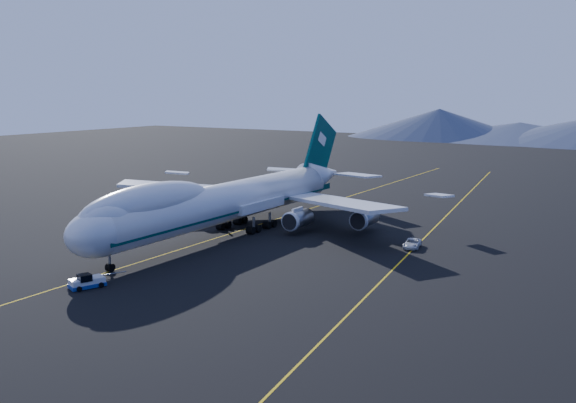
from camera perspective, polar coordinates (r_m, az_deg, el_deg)
The scene contains 6 objects.
ground at distance 109.33m, azimuth -5.34°, elevation -2.92°, with size 500.00×500.00×0.00m, color black.
taxiway_line_main at distance 109.33m, azimuth -5.34°, elevation -2.92°, with size 0.25×220.00×0.01m, color gold.
taxiway_line_side at distance 103.95m, azimuth 11.48°, elevation -3.75°, with size 0.25×200.00×0.01m, color gold.
boeing_747 at distance 108.23m, azimuth -5.37°, elevation 0.08°, with size 59.62×72.43×19.37m.
pushback_tug at distance 83.72m, azimuth -17.43°, elevation -6.92°, with size 3.53×4.73×1.85m.
service_van at distance 101.40m, azimuth 10.98°, elevation -3.67°, with size 2.30×4.98×1.38m, color silver.
Camera 1 is at (64.18, -85.17, 24.07)m, focal length 40.00 mm.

